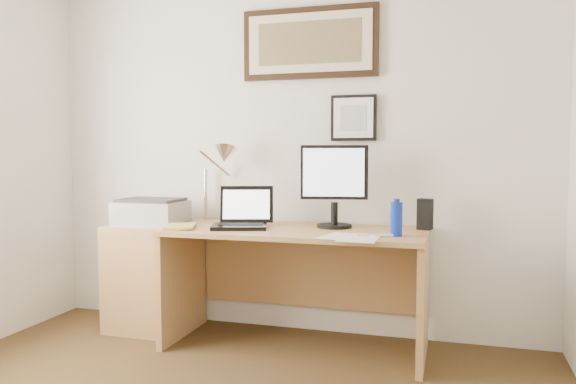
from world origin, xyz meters
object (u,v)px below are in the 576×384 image
at_px(book, 165,227).
at_px(laptop, 242,218).
at_px(desk, 299,264).
at_px(water_bottle, 396,219).
at_px(side_cabinet, 148,277).
at_px(lcd_monitor, 334,182).
at_px(printer, 151,212).

height_order(book, laptop, laptop).
bearing_deg(book, desk, 19.42).
bearing_deg(water_bottle, desk, 161.40).
distance_m(book, laptop, 0.49).
bearing_deg(book, laptop, 19.77).
bearing_deg(laptop, side_cabinet, 173.59).
bearing_deg(desk, book, -160.58).
bearing_deg(lcd_monitor, book, -162.63).
xyz_separation_m(desk, laptop, (-0.34, -0.12, 0.29)).
xyz_separation_m(water_bottle, desk, (-0.63, 0.21, -0.33)).
bearing_deg(side_cabinet, book, -41.82).
bearing_deg(side_cabinet, printer, 22.58).
relative_size(water_bottle, printer, 0.44).
xyz_separation_m(desk, printer, (-1.04, -0.02, 0.30)).
xyz_separation_m(water_bottle, laptop, (-0.97, 0.10, -0.04)).
bearing_deg(water_bottle, printer, 173.55).
relative_size(water_bottle, laptop, 0.49).
height_order(book, desk, book).
relative_size(side_cabinet, book, 2.86).
distance_m(desk, lcd_monitor, 0.57).
relative_size(desk, printer, 3.64).
distance_m(desk, printer, 1.08).
bearing_deg(printer, desk, 1.28).
xyz_separation_m(water_bottle, printer, (-1.67, 0.19, -0.03)).
bearing_deg(laptop, water_bottle, -5.59).
distance_m(side_cabinet, laptop, 0.86).
bearing_deg(water_bottle, book, -177.26).
distance_m(book, lcd_monitor, 1.10).
distance_m(lcd_monitor, printer, 1.28).
bearing_deg(desk, printer, -178.72).
distance_m(water_bottle, desk, 0.74).
height_order(laptop, printer, laptop).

